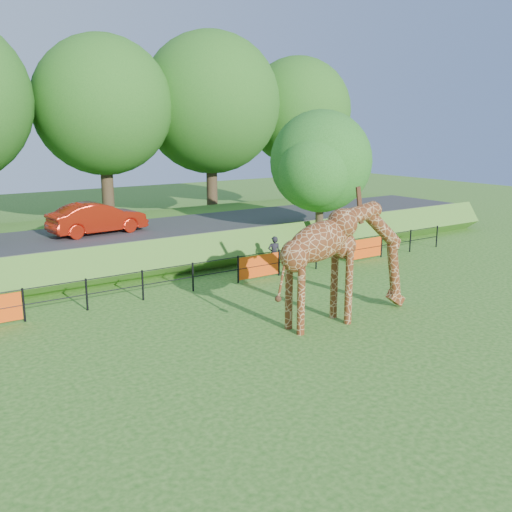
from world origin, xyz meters
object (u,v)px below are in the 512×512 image
at_px(giraffe, 346,263).
at_px(visitor, 274,253).
at_px(car_red, 98,218).
at_px(tree_east, 322,165).

bearing_deg(giraffe, visitor, 74.91).
height_order(giraffe, car_red, giraffe).
bearing_deg(tree_east, giraffe, -125.66).
relative_size(car_red, tree_east, 0.62).
relative_size(giraffe, visitor, 3.51).
bearing_deg(visitor, tree_east, -145.97).
bearing_deg(car_red, giraffe, -166.90).
distance_m(visitor, tree_east, 4.88).
xyz_separation_m(giraffe, visitor, (1.89, 6.34, -1.12)).
xyz_separation_m(giraffe, tree_east, (5.15, 7.18, 2.41)).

